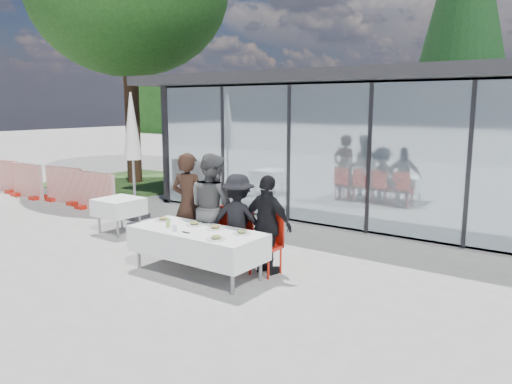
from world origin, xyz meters
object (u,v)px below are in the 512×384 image
market_umbrella (132,135)px  conifer_tree (465,7)px  dining_table (197,242)px  plate_d (242,232)px  diner_chair_a (190,226)px  diner_b (213,208)px  plate_b (194,224)px  plate_extra (216,238)px  construction_barriers (2,178)px  plate_a (163,219)px  diner_chair_b (214,230)px  diner_c (238,221)px  diner_chair_d (269,241)px  diner_d (268,225)px  juice_bottle (168,223)px  diner_chair_c (239,235)px  folded_eyeglasses (186,232)px  spare_table_left (119,207)px  diner_a (189,204)px

market_umbrella → conifer_tree: bearing=66.8°
dining_table → plate_d: bearing=15.8°
diner_chair_a → diner_b: bearing=-2.6°
plate_b → market_umbrella: market_umbrella is taller
diner_chair_a → plate_extra: 1.82m
market_umbrella → construction_barriers: bearing=179.1°
plate_a → diner_chair_b: bearing=45.0°
diner_c → diner_chair_d: (0.61, 0.03, -0.25)m
plate_b → plate_extra: same height
diner_c → plate_b: 0.73m
diner_d → plate_extra: diner_d is taller
juice_bottle → conifer_tree: conifer_tree is taller
diner_chair_c → folded_eyeglasses: 1.06m
diner_b → market_umbrella: size_ratio=0.63×
plate_a → spare_table_left: size_ratio=0.34×
spare_table_left → diner_chair_d: bearing=-4.2°
diner_chair_a → diner_chair_b: 0.57m
diner_a → plate_d: (1.59, -0.51, -0.17)m
construction_barriers → conifer_tree: 16.28m
conifer_tree → juice_bottle: bearing=-95.3°
diner_chair_c → conifer_tree: (0.43, 12.17, 5.45)m
conifer_tree → plate_d: bearing=-89.8°
plate_b → spare_table_left: bearing=164.0°
folded_eyeglasses → construction_barriers: construction_barriers is taller
diner_c → market_umbrella: size_ratio=0.53×
diner_a → diner_b: (0.57, 0.00, 0.01)m
diner_a → dining_table: bearing=131.2°
diner_chair_d → spare_table_left: 4.08m
spare_table_left → folded_eyeglasses: bearing=-22.1°
diner_chair_b → diner_c: (0.55, -0.03, 0.25)m
plate_d → spare_table_left: bearing=168.0°
diner_chair_c → plate_d: (0.47, -0.54, 0.24)m
spare_table_left → market_umbrella: market_umbrella is taller
juice_bottle → conifer_tree: (1.21, 13.05, 5.17)m
diner_d → diner_chair_d: 0.27m
construction_barriers → diner_chair_a: bearing=-8.9°
diner_b → diner_d: diner_b is taller
diner_a → plate_d: 1.68m
dining_table → construction_barriers: construction_barriers is taller
plate_extra → market_umbrella: market_umbrella is taller
diner_d → diner_b: bearing=6.1°
diner_a → diner_chair_c: 1.19m
diner_chair_b → juice_bottle: bearing=-104.7°
diner_chair_b → diner_d: diner_d is taller
diner_chair_b → plate_a: bearing=-135.0°
diner_a → construction_barriers: bearing=-17.3°
diner_d → juice_bottle: 1.63m
plate_d → diner_chair_d: bearing=76.0°
diner_b → conifer_tree: size_ratio=0.18×
diner_d → spare_table_left: bearing=1.5°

